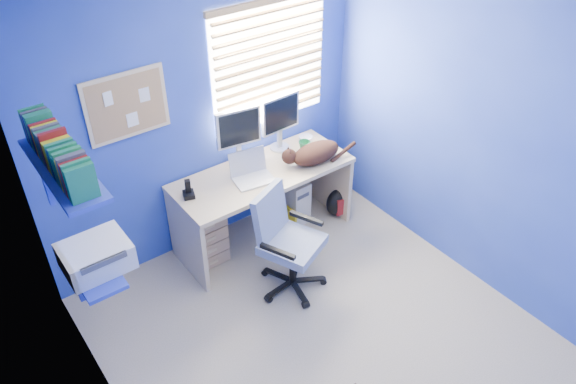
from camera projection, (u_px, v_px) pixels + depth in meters
floor at (322, 337)px, 4.37m from camera, size 3.00×3.20×0.00m
ceiling at (340, 20)px, 2.89m from camera, size 3.00×3.20×0.00m
wall_back at (205, 115)px, 4.66m from camera, size 3.00×0.01×2.50m
wall_front at (552, 382)px, 2.59m from camera, size 3.00×0.01×2.50m
wall_left at (108, 317)px, 2.91m from camera, size 0.01×3.20×2.50m
wall_right at (477, 139)px, 4.35m from camera, size 0.01×3.20×2.50m
desk at (263, 205)px, 5.12m from camera, size 1.61×0.65×0.74m
laptop at (253, 170)px, 4.72m from camera, size 0.37×0.31×0.22m
monitor_left at (238, 137)px, 4.85m from camera, size 0.41×0.18×0.54m
monitor_right at (279, 123)px, 5.05m from camera, size 0.41×0.14×0.54m
phone at (188, 188)px, 4.55m from camera, size 0.12×0.13×0.17m
mug at (304, 146)px, 5.14m from camera, size 0.10×0.09×0.10m
cd_spindle at (306, 139)px, 5.27m from camera, size 0.13×0.13×0.07m
cat at (316, 153)px, 4.98m from camera, size 0.53×0.39×0.17m
tower_pc at (289, 196)px, 5.47m from camera, size 0.21×0.45×0.45m
drawer_boxes at (203, 236)px, 4.92m from camera, size 0.35×0.28×0.54m
yellow_book at (290, 220)px, 5.34m from camera, size 0.03×0.17×0.24m
backpack at (338, 202)px, 5.52m from camera, size 0.28×0.22×0.29m
office_chair at (287, 254)px, 4.63m from camera, size 0.70×0.70×0.92m
window_blinds at (271, 64)px, 4.78m from camera, size 1.15×0.05×1.10m
corkboard at (127, 106)px, 4.16m from camera, size 0.64×0.02×0.52m
wall_shelves at (77, 208)px, 3.35m from camera, size 0.42×0.90×1.05m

